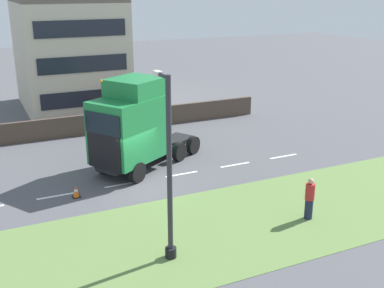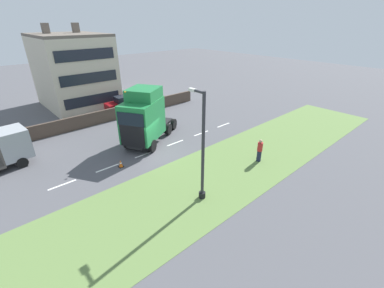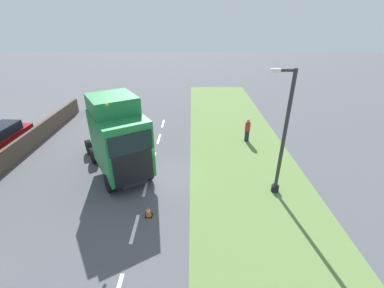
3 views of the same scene
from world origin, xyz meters
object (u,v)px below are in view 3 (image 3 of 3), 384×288
object	(u,v)px
traffic_cone_lead	(148,211)
lamp_post	(282,143)
lorry_cab	(119,139)
pedestrian	(247,130)
parked_car	(3,139)

from	to	relation	value
traffic_cone_lead	lamp_post	bearing A→B (deg)	-163.54
lorry_cab	pedestrian	distance (m)	9.78
parked_car	traffic_cone_lead	distance (m)	13.12
parked_car	lorry_cab	bearing A→B (deg)	163.51
parked_car	lamp_post	bearing A→B (deg)	167.64
lorry_cab	pedestrian	xyz separation A→B (m)	(-8.38, -4.81, -1.55)
lorry_cab	lamp_post	xyz separation A→B (m)	(-8.66, 1.59, 0.52)
lorry_cab	parked_car	distance (m)	9.84
parked_car	traffic_cone_lead	world-z (taller)	parked_car
traffic_cone_lead	lorry_cab	bearing A→B (deg)	-59.88
pedestrian	traffic_cone_lead	distance (m)	10.49
lamp_post	pedestrian	xyz separation A→B (m)	(0.29, -6.40, -2.07)
lamp_post	traffic_cone_lead	distance (m)	7.39
parked_car	lamp_post	xyz separation A→B (m)	(-17.85, 4.78, 2.04)
lorry_cab	lamp_post	distance (m)	8.82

